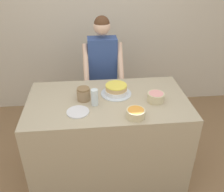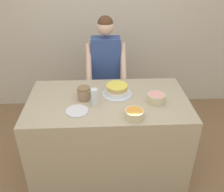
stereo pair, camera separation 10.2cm
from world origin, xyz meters
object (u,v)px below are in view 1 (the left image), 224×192
drinking_glass (95,97)px  stoneware_jar (84,94)px  person_baker (103,67)px  ceramic_plate (78,112)px  frosting_bowl_pink (156,97)px  cake (116,90)px  frosting_bowl_orange (136,113)px

drinking_glass → stoneware_jar: drinking_glass is taller
person_baker → ceramic_plate: 0.96m
ceramic_plate → frosting_bowl_pink: bearing=9.5°
ceramic_plate → cake: bearing=38.1°
ceramic_plate → stoneware_jar: 0.23m
person_baker → cake: size_ratio=5.18×
cake → frosting_bowl_orange: 0.43m
frosting_bowl_pink → drinking_glass: 0.58m
stoneware_jar → cake: bearing=13.4°
frosting_bowl_pink → drinking_glass: bearing=-179.2°
frosting_bowl_orange → cake: bearing=106.3°
drinking_glass → ceramic_plate: (-0.15, -0.11, -0.07)m
person_baker → ceramic_plate: (-0.28, -0.91, -0.01)m
frosting_bowl_orange → stoneware_jar: (-0.44, 0.34, 0.02)m
cake → drinking_glass: 0.28m
cake → person_baker: bearing=98.4°
person_baker → stoneware_jar: person_baker is taller
frosting_bowl_pink → frosting_bowl_orange: frosting_bowl_pink is taller
person_baker → frosting_bowl_pink: person_baker is taller
cake → frosting_bowl_orange: bearing=-73.7°
cake → frosting_bowl_orange: size_ratio=1.87×
person_baker → cake: (0.09, -0.62, 0.03)m
drinking_glass → cake: bearing=39.2°
ceramic_plate → stoneware_jar: (0.05, 0.22, 0.06)m
person_baker → cake: bearing=-81.6°
cake → frosting_bowl_pink: cake is taller
person_baker → frosting_bowl_pink: size_ratio=9.87×
frosting_bowl_orange → stoneware_jar: size_ratio=1.26×
stoneware_jar → ceramic_plate: bearing=-103.9°
cake → stoneware_jar: size_ratio=2.36×
person_baker → cake: 0.63m
drinking_glass → stoneware_jar: size_ratio=1.24×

